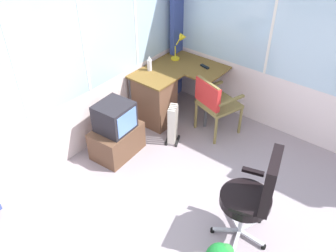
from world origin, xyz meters
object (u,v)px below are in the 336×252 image
(office_chair, at_px, (256,193))
(space_heater, at_px, (173,123))
(tv_remote, at_px, (205,67))
(wooden_armchair, at_px, (213,100))
(spray_bottle, at_px, (149,63))
(tv_on_stand, at_px, (116,132))
(desk, at_px, (157,97))
(desk_lamp, at_px, (181,42))

(office_chair, height_order, space_heater, office_chair)
(tv_remote, height_order, wooden_armchair, wooden_armchair)
(spray_bottle, xyz_separation_m, tv_on_stand, (-0.95, -0.25, -0.52))
(desk, distance_m, wooden_armchair, 0.84)
(wooden_armchair, bearing_deg, desk, 105.89)
(spray_bottle, bearing_deg, desk, -109.22)
(desk_lamp, height_order, tv_on_stand, desk_lamp)
(desk_lamp, bearing_deg, office_chair, -127.91)
(tv_on_stand, bearing_deg, wooden_armchair, -32.81)
(tv_on_stand, relative_size, space_heater, 1.34)
(desk, bearing_deg, spray_bottle, 70.78)
(desk_lamp, distance_m, space_heater, 1.25)
(desk_lamp, xyz_separation_m, tv_on_stand, (-1.53, -0.13, -0.67))
(wooden_armchair, bearing_deg, spray_bottle, 99.67)
(spray_bottle, distance_m, office_chair, 2.48)
(desk, relative_size, spray_bottle, 5.34)
(tv_remote, distance_m, wooden_armchair, 0.60)
(tv_remote, bearing_deg, spray_bottle, 149.85)
(desk_lamp, bearing_deg, tv_on_stand, -175.28)
(desk_lamp, xyz_separation_m, tv_remote, (-0.02, -0.44, -0.25))
(desk, relative_size, desk_lamp, 2.94)
(office_chair, distance_m, tv_on_stand, 2.01)
(desk_lamp, xyz_separation_m, spray_bottle, (-0.58, 0.12, -0.15))
(desk, bearing_deg, space_heater, -116.28)
(office_chair, bearing_deg, wooden_armchair, 45.70)
(office_chair, xyz_separation_m, tv_on_stand, (0.11, 1.99, -0.30))
(desk, bearing_deg, tv_remote, -31.84)
(space_heater, bearing_deg, tv_remote, 6.42)
(tv_remote, relative_size, office_chair, 0.14)
(tv_remote, bearing_deg, office_chair, -119.21)
(spray_bottle, relative_size, tv_on_stand, 0.29)
(wooden_armchair, relative_size, office_chair, 0.78)
(wooden_armchair, distance_m, office_chair, 1.77)
(wooden_armchair, bearing_deg, space_heater, 145.82)
(desk_lamp, distance_m, spray_bottle, 0.61)
(spray_bottle, bearing_deg, office_chair, -115.58)
(tv_remote, relative_size, tv_on_stand, 0.20)
(desk_lamp, xyz_separation_m, wooden_armchair, (-0.41, -0.85, -0.45))
(spray_bottle, relative_size, space_heater, 0.38)
(desk, height_order, spray_bottle, spray_bottle)
(spray_bottle, distance_m, wooden_armchair, 1.03)
(tv_on_stand, height_order, space_heater, tv_on_stand)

